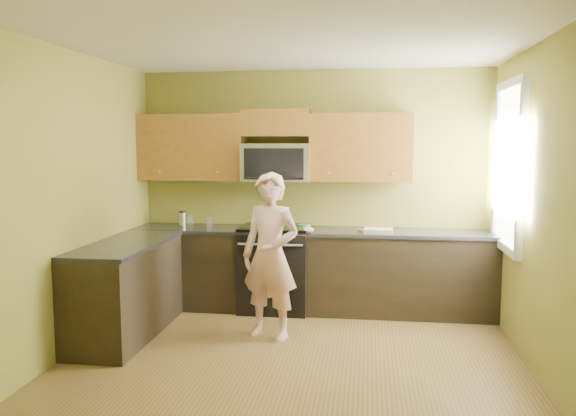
% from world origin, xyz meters
% --- Properties ---
extents(floor, '(4.00, 4.00, 0.00)m').
position_xyz_m(floor, '(0.00, 0.00, 0.00)').
color(floor, brown).
rests_on(floor, ground).
extents(ceiling, '(4.00, 4.00, 0.00)m').
position_xyz_m(ceiling, '(0.00, 0.00, 2.70)').
color(ceiling, white).
rests_on(ceiling, ground).
extents(wall_back, '(4.00, 0.00, 4.00)m').
position_xyz_m(wall_back, '(0.00, 2.00, 1.35)').
color(wall_back, olive).
rests_on(wall_back, ground).
extents(wall_front, '(4.00, 0.00, 4.00)m').
position_xyz_m(wall_front, '(0.00, -2.00, 1.35)').
color(wall_front, olive).
rests_on(wall_front, ground).
extents(wall_left, '(0.00, 4.00, 4.00)m').
position_xyz_m(wall_left, '(-2.00, 0.00, 1.35)').
color(wall_left, olive).
rests_on(wall_left, ground).
extents(wall_right, '(0.00, 4.00, 4.00)m').
position_xyz_m(wall_right, '(2.00, 0.00, 1.35)').
color(wall_right, olive).
rests_on(wall_right, ground).
extents(cabinet_back_run, '(4.00, 0.60, 0.88)m').
position_xyz_m(cabinet_back_run, '(0.00, 1.70, 0.44)').
color(cabinet_back_run, black).
rests_on(cabinet_back_run, floor).
extents(cabinet_left_run, '(0.60, 1.60, 0.88)m').
position_xyz_m(cabinet_left_run, '(-1.70, 0.60, 0.44)').
color(cabinet_left_run, black).
rests_on(cabinet_left_run, floor).
extents(countertop_back, '(4.00, 0.62, 0.04)m').
position_xyz_m(countertop_back, '(0.00, 1.69, 0.90)').
color(countertop_back, black).
rests_on(countertop_back, cabinet_back_run).
extents(countertop_left, '(0.62, 1.60, 0.04)m').
position_xyz_m(countertop_left, '(-1.69, 0.60, 0.90)').
color(countertop_left, black).
rests_on(countertop_left, cabinet_left_run).
extents(stove, '(0.76, 0.65, 0.95)m').
position_xyz_m(stove, '(-0.40, 1.68, 0.47)').
color(stove, black).
rests_on(stove, floor).
extents(microwave, '(0.76, 0.40, 0.42)m').
position_xyz_m(microwave, '(-0.40, 1.80, 1.45)').
color(microwave, silver).
rests_on(microwave, wall_back).
extents(upper_cab_left, '(1.22, 0.33, 0.75)m').
position_xyz_m(upper_cab_left, '(-1.39, 1.83, 1.45)').
color(upper_cab_left, brown).
rests_on(upper_cab_left, wall_back).
extents(upper_cab_right, '(1.12, 0.33, 0.75)m').
position_xyz_m(upper_cab_right, '(0.54, 1.83, 1.45)').
color(upper_cab_right, brown).
rests_on(upper_cab_right, wall_back).
extents(upper_cab_over_mw, '(0.76, 0.33, 0.30)m').
position_xyz_m(upper_cab_over_mw, '(-0.40, 1.83, 2.10)').
color(upper_cab_over_mw, brown).
rests_on(upper_cab_over_mw, wall_back).
extents(window, '(0.06, 1.06, 1.66)m').
position_xyz_m(window, '(1.98, 1.20, 1.65)').
color(window, white).
rests_on(window, wall_right).
extents(woman, '(0.68, 0.55, 1.60)m').
position_xyz_m(woman, '(-0.29, 0.73, 0.80)').
color(woman, '#E07E70').
rests_on(woman, floor).
extents(frying_pan, '(0.35, 0.51, 0.06)m').
position_xyz_m(frying_pan, '(-0.44, 1.44, 0.95)').
color(frying_pan, black).
rests_on(frying_pan, stove).
extents(butter_tub, '(0.18, 0.18, 0.10)m').
position_xyz_m(butter_tub, '(-0.05, 1.52, 0.92)').
color(butter_tub, '#DCEC3E').
rests_on(butter_tub, countertop_back).
extents(toast_slice, '(0.13, 0.13, 0.01)m').
position_xyz_m(toast_slice, '(0.57, 1.66, 0.93)').
color(toast_slice, '#B27F47').
rests_on(toast_slice, countertop_back).
extents(napkin_a, '(0.13, 0.14, 0.06)m').
position_xyz_m(napkin_a, '(0.00, 1.45, 0.95)').
color(napkin_a, silver).
rests_on(napkin_a, countertop_back).
extents(napkin_b, '(0.13, 0.14, 0.07)m').
position_xyz_m(napkin_b, '(0.67, 1.55, 0.95)').
color(napkin_b, silver).
rests_on(napkin_b, countertop_back).
extents(dish_towel, '(0.31, 0.26, 0.05)m').
position_xyz_m(dish_towel, '(0.74, 1.51, 0.95)').
color(dish_towel, white).
rests_on(dish_towel, countertop_back).
extents(travel_mug, '(0.08, 0.08, 0.17)m').
position_xyz_m(travel_mug, '(-1.51, 1.80, 0.92)').
color(travel_mug, silver).
rests_on(travel_mug, countertop_back).
extents(glass_a, '(0.09, 0.09, 0.12)m').
position_xyz_m(glass_a, '(-1.44, 1.87, 0.98)').
color(glass_a, silver).
rests_on(glass_a, countertop_back).
extents(glass_c, '(0.09, 0.09, 0.12)m').
position_xyz_m(glass_c, '(-1.17, 1.73, 0.98)').
color(glass_c, silver).
rests_on(glass_c, countertop_back).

